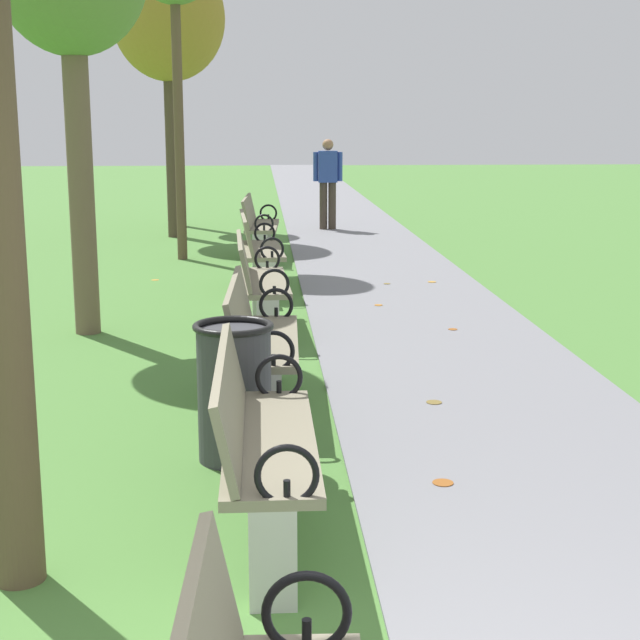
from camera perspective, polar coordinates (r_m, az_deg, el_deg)
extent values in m
cube|color=slate|center=(20.15, 0.97, 6.15)|extent=(2.21, 44.00, 0.02)
torus|color=black|center=(2.97, -0.79, -16.93)|extent=(0.27, 0.04, 0.27)
cylinder|color=black|center=(3.01, -0.79, -18.26)|extent=(0.03, 0.03, 0.12)
cube|color=gray|center=(4.74, -2.96, -7.18)|extent=(0.44, 1.60, 0.05)
cube|color=gray|center=(4.67, -5.33, -4.60)|extent=(0.12, 1.60, 0.40)
cube|color=#B7B5AD|center=(4.15, -2.80, -13.80)|extent=(0.20, 0.12, 0.45)
cube|color=#B7B5AD|center=(5.52, -3.03, -7.13)|extent=(0.20, 0.12, 0.45)
torus|color=black|center=(3.98, -1.97, -9.17)|extent=(0.27, 0.03, 0.27)
cylinder|color=black|center=(4.01, -1.96, -10.24)|extent=(0.03, 0.03, 0.12)
torus|color=black|center=(5.43, -2.44, -3.41)|extent=(0.27, 0.03, 0.27)
cylinder|color=black|center=(5.45, -2.43, -4.22)|extent=(0.03, 0.03, 0.12)
cube|color=gray|center=(6.79, -3.18, -1.29)|extent=(0.49, 1.61, 0.05)
cube|color=gray|center=(6.75, -4.81, 0.56)|extent=(0.17, 1.60, 0.40)
cube|color=#B7B5AD|center=(6.14, -3.30, -5.14)|extent=(0.20, 0.13, 0.45)
cube|color=#B7B5AD|center=(7.57, -3.04, -1.86)|extent=(0.20, 0.13, 0.45)
torus|color=black|center=(6.02, -2.77, -1.87)|extent=(0.27, 0.04, 0.27)
cylinder|color=black|center=(6.04, -2.76, -2.60)|extent=(0.03, 0.03, 0.12)
torus|color=black|center=(7.51, -2.61, 0.89)|extent=(0.27, 0.04, 0.27)
cylinder|color=black|center=(7.53, -2.60, 0.29)|extent=(0.03, 0.03, 0.12)
cube|color=gray|center=(9.24, -3.31, 2.23)|extent=(0.49, 1.61, 0.05)
cube|color=gray|center=(9.20, -4.51, 3.59)|extent=(0.17, 1.60, 0.40)
cube|color=#B7B5AD|center=(8.56, -3.10, -0.24)|extent=(0.20, 0.13, 0.45)
cube|color=#B7B5AD|center=(10.01, -3.45, 1.53)|extent=(0.20, 0.13, 0.45)
torus|color=black|center=(8.48, -2.71, 2.15)|extent=(0.27, 0.04, 0.27)
cylinder|color=black|center=(8.49, -2.71, 1.62)|extent=(0.03, 0.03, 0.12)
torus|color=black|center=(9.98, -3.14, 3.62)|extent=(0.27, 0.04, 0.27)
cylinder|color=black|center=(9.99, -3.13, 3.16)|extent=(0.03, 0.03, 0.12)
cube|color=gray|center=(11.48, -3.38, 4.12)|extent=(0.52, 1.62, 0.05)
cube|color=gray|center=(11.45, -4.34, 5.22)|extent=(0.20, 1.60, 0.40)
cube|color=#B7B5AD|center=(10.79, -3.16, 2.28)|extent=(0.21, 0.13, 0.45)
cube|color=#B7B5AD|center=(12.25, -3.54, 3.43)|extent=(0.21, 0.13, 0.45)
torus|color=black|center=(10.72, -2.85, 4.19)|extent=(0.27, 0.04, 0.27)
cylinder|color=black|center=(10.73, -2.85, 3.77)|extent=(0.03, 0.03, 0.12)
torus|color=black|center=(12.23, -3.29, 5.14)|extent=(0.27, 0.04, 0.27)
cylinder|color=black|center=(12.24, -3.28, 4.77)|extent=(0.03, 0.03, 0.12)
cube|color=gray|center=(14.09, -3.43, 5.56)|extent=(0.52, 1.62, 0.05)
cube|color=gray|center=(14.07, -4.22, 6.46)|extent=(0.20, 1.60, 0.40)
cube|color=#B7B5AD|center=(13.38, -3.56, 4.14)|extent=(0.21, 0.13, 0.45)
cube|color=#B7B5AD|center=(14.85, -3.29, 4.91)|extent=(0.21, 0.13, 0.45)
torus|color=black|center=(13.32, -3.33, 5.69)|extent=(0.27, 0.04, 0.27)
cylinder|color=black|center=(13.33, -3.32, 5.35)|extent=(0.03, 0.03, 0.12)
torus|color=black|center=(14.83, -3.07, 6.32)|extent=(0.27, 0.04, 0.27)
cylinder|color=black|center=(14.84, -3.06, 6.02)|extent=(0.03, 0.03, 0.12)
cylinder|color=brown|center=(9.31, -13.93, 7.80)|extent=(0.24, 0.24, 2.83)
cylinder|color=brown|center=(14.06, -8.34, 11.26)|extent=(0.14, 0.14, 3.80)
cylinder|color=#4C3D2D|center=(16.80, -8.70, 9.93)|extent=(0.23, 0.23, 2.98)
ellipsoid|color=olive|center=(16.87, -8.94, 17.21)|extent=(1.87, 1.87, 2.05)
cylinder|color=brown|center=(18.55, -8.46, 10.41)|extent=(0.18, 0.18, 3.17)
ellipsoid|color=#477A33|center=(18.62, -8.66, 16.67)|extent=(1.27, 1.27, 1.39)
cylinder|color=#3D3328|center=(17.67, 0.20, 6.76)|extent=(0.14, 0.14, 0.85)
cylinder|color=#3D3328|center=(17.68, 0.72, 6.76)|extent=(0.14, 0.14, 0.85)
cube|color=#2D4799|center=(17.63, 0.47, 9.05)|extent=(0.35, 0.23, 0.56)
sphere|color=#9E7051|center=(17.61, 0.47, 10.31)|extent=(0.20, 0.20, 0.20)
cylinder|color=#2D4799|center=(17.62, -0.26, 9.04)|extent=(0.09, 0.09, 0.52)
cylinder|color=#2D4799|center=(17.64, 1.19, 9.05)|extent=(0.09, 0.09, 0.52)
cylinder|color=#38383D|center=(5.78, -5.07, -4.44)|extent=(0.44, 0.44, 0.80)
torus|color=black|center=(5.68, -5.15, -0.37)|extent=(0.48, 0.48, 0.04)
cylinder|color=brown|center=(6.98, 6.75, -4.84)|extent=(0.14, 0.14, 0.00)
cylinder|color=#BC842D|center=(12.04, 6.63, 2.25)|extent=(0.15, 0.15, 0.00)
cylinder|color=#AD6B23|center=(10.50, 3.48, 0.89)|extent=(0.12, 0.12, 0.00)
cylinder|color=#BC842D|center=(12.42, -9.71, 2.35)|extent=(0.11, 0.11, 0.00)
cylinder|color=#93511E|center=(5.50, 7.27, -9.50)|extent=(0.14, 0.14, 0.00)
cylinder|color=brown|center=(11.86, 3.97, 2.15)|extent=(0.12, 0.12, 0.00)
cylinder|color=#93511E|center=(9.37, 7.85, -0.54)|extent=(0.12, 0.12, 0.00)
cylinder|color=gold|center=(7.43, -3.88, -3.90)|extent=(0.10, 0.10, 0.00)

